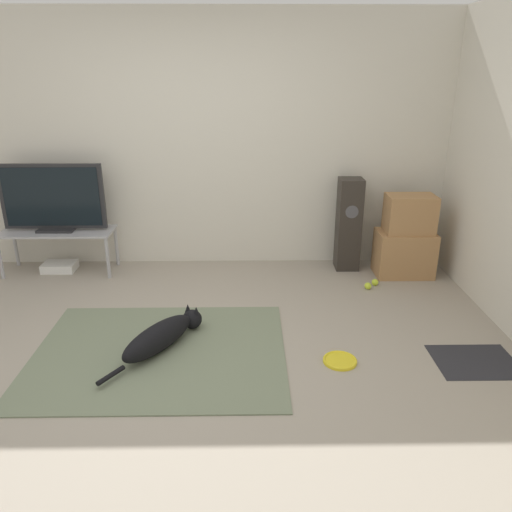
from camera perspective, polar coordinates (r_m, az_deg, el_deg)
name	(u,v)px	position (r m, az deg, el deg)	size (l,w,h in m)	color
ground_plane	(177,366)	(3.70, -9.00, -12.27)	(12.00, 12.00, 0.00)	#9E9384
wall_back	(197,143)	(5.24, -6.73, 12.67)	(8.00, 0.06, 2.55)	beige
area_rug	(160,352)	(3.86, -10.93, -10.74)	(1.87, 1.46, 0.01)	slate
dog	(163,335)	(3.86, -10.63, -8.89)	(0.63, 0.91, 0.21)	black
frisbee	(340,360)	(3.73, 9.57, -11.69)	(0.25, 0.25, 0.03)	yellow
cardboard_box_lower	(404,253)	(5.29, 16.56, 0.29)	(0.57, 0.36, 0.46)	#A87A4C
cardboard_box_upper	(410,214)	(5.16, 17.18, 4.61)	(0.47, 0.30, 0.38)	#A87A4C
floor_speaker	(349,225)	(5.25, 10.54, 3.56)	(0.24, 0.24, 0.96)	#2D2823
tv_stand	(58,235)	(5.48, -21.71, 2.19)	(1.13, 0.42, 0.45)	#A8A8AD
tv	(52,199)	(5.38, -22.24, 6.10)	(1.03, 0.20, 0.68)	#232326
tennis_ball_by_boxes	(368,286)	(4.92, 12.67, -3.35)	(0.07, 0.07, 0.07)	#C6E033
tennis_ball_near_speaker	(375,282)	(5.01, 13.44, -2.94)	(0.07, 0.07, 0.07)	#C6E033
game_console	(60,267)	(5.62, -21.52, -1.13)	(0.33, 0.23, 0.09)	white
door_mat	(475,361)	(4.02, 23.77, -10.97)	(0.59, 0.47, 0.01)	#28282D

